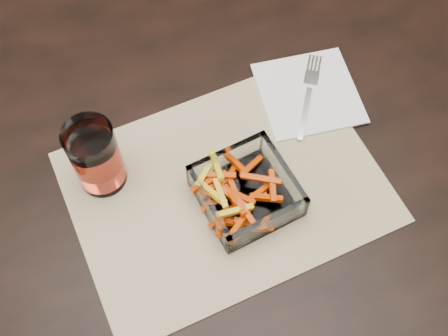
{
  "coord_description": "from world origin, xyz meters",
  "views": [
    {
      "loc": [
        -0.2,
        -0.4,
        1.5
      ],
      "look_at": [
        -0.06,
        -0.04,
        0.78
      ],
      "focal_mm": 45.0,
      "sensor_mm": 36.0,
      "label": 1
    }
  ],
  "objects": [
    {
      "name": "dining_table",
      "position": [
        0.0,
        0.0,
        0.66
      ],
      "size": [
        1.6,
        0.9,
        0.75
      ],
      "color": "black",
      "rests_on": "ground"
    },
    {
      "name": "glass_bowl",
      "position": [
        -0.05,
        -0.08,
        0.77
      ],
      "size": [
        0.14,
        0.14,
        0.05
      ],
      "rotation": [
        0.0,
        0.0,
        0.11
      ],
      "color": "white",
      "rests_on": "placemat"
    },
    {
      "name": "tumbler",
      "position": [
        -0.23,
        0.03,
        0.81
      ],
      "size": [
        0.07,
        0.07,
        0.12
      ],
      "color": "white",
      "rests_on": "placemat"
    },
    {
      "name": "placemat",
      "position": [
        -0.07,
        -0.05,
        0.75
      ],
      "size": [
        0.47,
        0.36,
        0.0
      ],
      "primitive_type": "cube",
      "rotation": [
        0.0,
        0.0,
        0.06
      ],
      "color": "tan",
      "rests_on": "dining_table"
    },
    {
      "name": "napkin",
      "position": [
        0.12,
        0.05,
        0.76
      ],
      "size": [
        0.17,
        0.17,
        0.0
      ],
      "primitive_type": "cube",
      "rotation": [
        0.0,
        0.0,
        -0.14
      ],
      "color": "white",
      "rests_on": "placemat"
    },
    {
      "name": "fork",
      "position": [
        0.12,
        0.05,
        0.76
      ],
      "size": [
        0.11,
        0.15,
        0.0
      ],
      "rotation": [
        0.0,
        0.0,
        -0.6
      ],
      "color": "silver",
      "rests_on": "napkin"
    }
  ]
}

